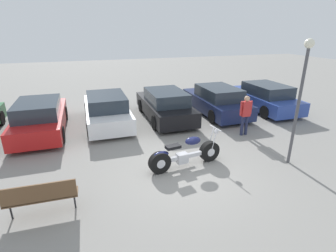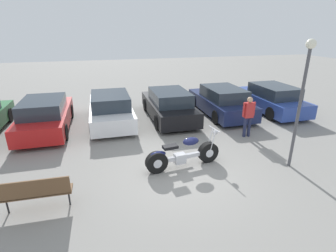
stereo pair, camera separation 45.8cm
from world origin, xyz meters
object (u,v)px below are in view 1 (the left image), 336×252
Objects in this scene: parked_car_red at (40,118)px; lamp_post at (302,84)px; parked_car_white at (107,110)px; person_standing at (246,112)px; motorcycle at (185,154)px; parked_car_navy at (216,101)px; parked_car_black at (165,105)px; park_bench at (41,195)px; parked_car_blue at (264,97)px.

parked_car_red is 1.18× the size of lamp_post.
parked_car_white is 2.78× the size of person_standing.
motorcycle is 0.54× the size of parked_car_white.
parked_car_red and parked_car_white have the same top height.
parked_car_navy is 5.66m from lamp_post.
parked_car_white is 1.00× the size of parked_car_black.
parked_car_navy is at bearing 87.92° from lamp_post.
motorcycle is 4.03m from park_bench.
motorcycle is at bearing -152.28° from person_standing.
parked_car_red is (-4.52, 4.40, 0.23)m from motorcycle.
parked_car_white is at bearing 149.42° from person_standing.
parked_car_navy reaches higher than motorcycle.
parked_car_white and parked_car_blue have the same top height.
parked_car_blue is at bearing -1.75° from parked_car_white.
parked_car_blue is 1.18× the size of lamp_post.
parked_car_black is 3.78m from person_standing.
park_bench is at bearing -109.11° from parked_car_white.
parked_car_black is (5.31, 0.18, 0.00)m from parked_car_red.
motorcycle is 0.64× the size of lamp_post.
parked_car_black is 5.31m from parked_car_blue.
parked_car_red is at bearing -179.95° from parked_car_blue.
parked_car_black is at bearing 1.96° from parked_car_red.
park_bench is (-7.31, -5.70, -0.10)m from parked_car_navy.
parked_car_white is 7.96m from parked_car_blue.
parked_car_white is 6.12m from park_bench.
parked_car_red is 1.00× the size of parked_car_blue.
motorcycle is 0.54× the size of parked_car_blue.
parked_car_blue is at bearing 43.19° from person_standing.
person_standing is at bearing -19.52° from parked_car_red.
parked_car_red is 1.00× the size of parked_car_black.
parked_car_blue is (5.31, -0.17, 0.00)m from parked_car_black.
parked_car_white is 5.31m from parked_car_navy.
person_standing is at bearing 91.62° from lamp_post.
park_bench is 7.39m from lamp_post.
motorcycle is 3.94m from lamp_post.
parked_car_white is at bearing 178.50° from parked_car_black.
motorcycle is at bearing -127.00° from parked_car_navy.
parked_car_blue reaches higher than park_bench.
parked_car_red is 8.17m from person_standing.
person_standing is (-0.07, 2.43, -1.58)m from lamp_post.
lamp_post is at bearing 2.98° from park_bench.
lamp_post reaches higher than parked_car_black.
parked_car_blue is at bearing -3.49° from parked_car_navy.
motorcycle reaches higher than park_bench.
parked_car_blue is 6.19m from lamp_post.
lamp_post is (3.25, -0.76, 2.10)m from motorcycle.
parked_car_white is at bearing 133.36° from lamp_post.
motorcycle is 3.63m from person_standing.
parked_car_black is 6.17m from lamp_post.
lamp_post is 2.90m from person_standing.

